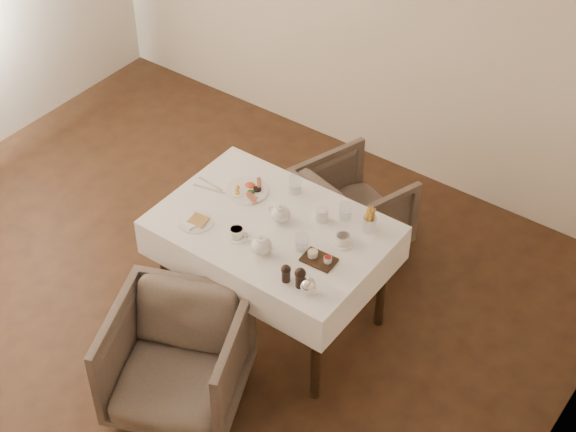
% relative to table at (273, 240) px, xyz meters
% --- Properties ---
extents(table, '(1.28, 0.88, 0.75)m').
position_rel_table_xyz_m(table, '(0.00, 0.00, 0.00)').
color(table, black).
rests_on(table, ground).
extents(armchair_near, '(0.91, 0.93, 0.65)m').
position_rel_table_xyz_m(armchair_near, '(-0.05, -0.79, -0.31)').
color(armchair_near, '#51453B').
rests_on(armchair_near, ground).
extents(armchair_far, '(0.79, 0.80, 0.58)m').
position_rel_table_xyz_m(armchair_far, '(0.00, 0.86, -0.35)').
color(armchair_far, '#51453B').
rests_on(armchair_far, ground).
extents(breakfast_plate, '(0.25, 0.25, 0.03)m').
position_rel_table_xyz_m(breakfast_plate, '(-0.29, 0.15, 0.13)').
color(breakfast_plate, white).
rests_on(breakfast_plate, table).
extents(side_plate, '(0.20, 0.19, 0.02)m').
position_rel_table_xyz_m(side_plate, '(-0.36, -0.24, 0.13)').
color(side_plate, white).
rests_on(side_plate, table).
extents(teapot_centre, '(0.15, 0.12, 0.12)m').
position_rel_table_xyz_m(teapot_centre, '(0.02, 0.05, 0.18)').
color(teapot_centre, white).
rests_on(teapot_centre, table).
extents(teapot_front, '(0.17, 0.15, 0.12)m').
position_rel_table_xyz_m(teapot_front, '(0.09, -0.22, 0.18)').
color(teapot_front, white).
rests_on(teapot_front, table).
extents(creamer, '(0.08, 0.08, 0.08)m').
position_rel_table_xyz_m(creamer, '(0.20, 0.19, 0.16)').
color(creamer, white).
rests_on(creamer, table).
extents(teacup_near, '(0.12, 0.12, 0.06)m').
position_rel_table_xyz_m(teacup_near, '(-0.10, -0.20, 0.14)').
color(teacup_near, white).
rests_on(teacup_near, table).
extents(teacup_far, '(0.12, 0.12, 0.06)m').
position_rel_table_xyz_m(teacup_far, '(0.40, 0.10, 0.14)').
color(teacup_far, white).
rests_on(teacup_far, table).
extents(glass_left, '(0.10, 0.10, 0.10)m').
position_rel_table_xyz_m(glass_left, '(-0.06, 0.31, 0.17)').
color(glass_left, silver).
rests_on(glass_left, table).
extents(glass_mid, '(0.09, 0.09, 0.10)m').
position_rel_table_xyz_m(glass_mid, '(0.25, -0.06, 0.17)').
color(glass_mid, silver).
rests_on(glass_mid, table).
extents(glass_right, '(0.08, 0.08, 0.10)m').
position_rel_table_xyz_m(glass_right, '(0.30, 0.29, 0.17)').
color(glass_right, silver).
rests_on(glass_right, table).
extents(condiment_board, '(0.19, 0.13, 0.05)m').
position_rel_table_xyz_m(condiment_board, '(0.37, -0.09, 0.13)').
color(condiment_board, black).
rests_on(condiment_board, table).
extents(pepper_mill_left, '(0.06, 0.06, 0.11)m').
position_rel_table_xyz_m(pepper_mill_left, '(0.32, -0.31, 0.17)').
color(pepper_mill_left, black).
rests_on(pepper_mill_left, table).
extents(pepper_mill_right, '(0.07, 0.07, 0.12)m').
position_rel_table_xyz_m(pepper_mill_right, '(0.40, -0.30, 0.18)').
color(pepper_mill_right, black).
rests_on(pepper_mill_right, table).
extents(silver_pot, '(0.12, 0.10, 0.11)m').
position_rel_table_xyz_m(silver_pot, '(0.46, -0.31, 0.17)').
color(silver_pot, white).
rests_on(silver_pot, table).
extents(fries_cup, '(0.08, 0.08, 0.16)m').
position_rel_table_xyz_m(fries_cup, '(0.46, 0.28, 0.19)').
color(fries_cup, silver).
rests_on(fries_cup, table).
extents(cutlery_fork, '(0.20, 0.03, 0.00)m').
position_rel_table_xyz_m(cutlery_fork, '(-0.51, 0.07, 0.12)').
color(cutlery_fork, silver).
rests_on(cutlery_fork, table).
extents(cutlery_knife, '(0.21, 0.06, 0.00)m').
position_rel_table_xyz_m(cutlery_knife, '(-0.48, 0.03, 0.12)').
color(cutlery_knife, silver).
rests_on(cutlery_knife, table).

